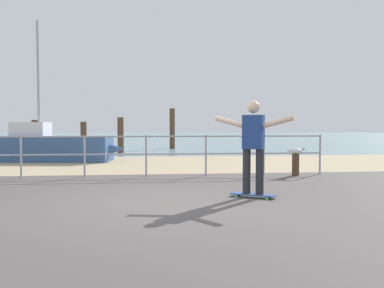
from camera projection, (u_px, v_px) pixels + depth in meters
ground_plane at (150, 218)px, 5.78m from camera, size 24.00×10.00×0.04m
beach_strip at (149, 164)px, 13.73m from camera, size 24.00×6.00×0.04m
sea_surface at (148, 138)px, 41.54m from camera, size 72.00×50.00×0.04m
railing_fence at (84, 150)px, 10.15m from camera, size 12.11×0.05×1.05m
sailboat at (52, 147)px, 14.64m from camera, size 5.05×1.95×4.97m
skateboard at (253, 195)px, 7.33m from camera, size 0.79×0.59×0.08m
skateboarder at (253, 141)px, 7.29m from camera, size 1.28×0.83×1.65m
bollard_short at (296, 165)px, 10.47m from camera, size 0.18×0.18×0.57m
seagull at (296, 151)px, 10.45m from camera, size 0.49×0.18×0.18m
groyne_post_0 at (35, 134)px, 23.49m from camera, size 0.40×0.40×1.58m
groyne_post_1 at (84, 134)px, 24.64m from camera, size 0.37×0.37×1.49m
groyne_post_2 at (121, 135)px, 19.03m from camera, size 0.29×0.29×1.65m
groyne_post_3 at (172, 129)px, 22.33m from camera, size 0.29×0.29×2.19m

